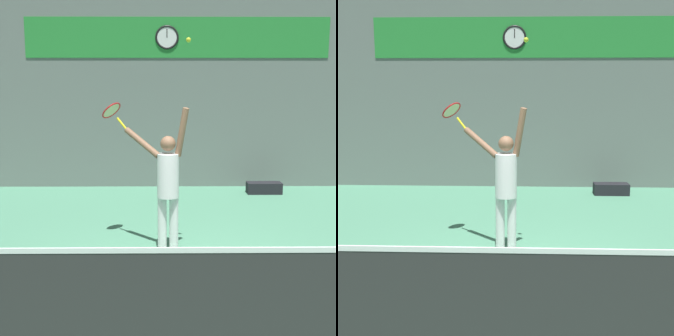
# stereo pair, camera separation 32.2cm
# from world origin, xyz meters

# --- Properties ---
(ground_plane) EXTENTS (18.00, 18.00, 0.00)m
(ground_plane) POSITION_xyz_m (0.00, 0.00, 0.00)
(ground_plane) COLOR #4C8C6B
(back_wall) EXTENTS (18.00, 0.10, 5.00)m
(back_wall) POSITION_xyz_m (0.00, 5.75, 2.50)
(back_wall) COLOR slate
(back_wall) RESTS_ON ground_plane
(sponsor_banner) EXTENTS (6.83, 0.02, 0.89)m
(sponsor_banner) POSITION_xyz_m (0.00, 5.69, 3.42)
(sponsor_banner) COLOR #288C38
(scoreboard_clock) EXTENTS (0.53, 0.05, 0.53)m
(scoreboard_clock) POSITION_xyz_m (-0.24, 5.67, 3.42)
(scoreboard_clock) COLOR white
(court_net) EXTENTS (8.51, 0.07, 1.06)m
(court_net) POSITION_xyz_m (0.00, -1.17, 0.50)
(court_net) COLOR #333333
(court_net) RESTS_ON ground_plane
(tennis_player) EXTENTS (0.96, 0.58, 2.08)m
(tennis_player) POSITION_xyz_m (-0.27, 1.37, 1.03)
(tennis_player) COLOR white
(tennis_player) RESTS_ON ground_plane
(tennis_racket) EXTENTS (0.45, 0.41, 0.41)m
(tennis_racket) POSITION_xyz_m (-1.08, 1.88, 1.98)
(tennis_racket) COLOR yellow
(tennis_ball) EXTENTS (0.07, 0.07, 0.07)m
(tennis_ball) POSITION_xyz_m (0.01, 1.22, 2.96)
(tennis_ball) COLOR #CCDB2D
(equipment_bag) EXTENTS (0.76, 0.33, 0.25)m
(equipment_bag) POSITION_xyz_m (1.91, 4.97, 0.12)
(equipment_bag) COLOR black
(equipment_bag) RESTS_ON ground_plane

